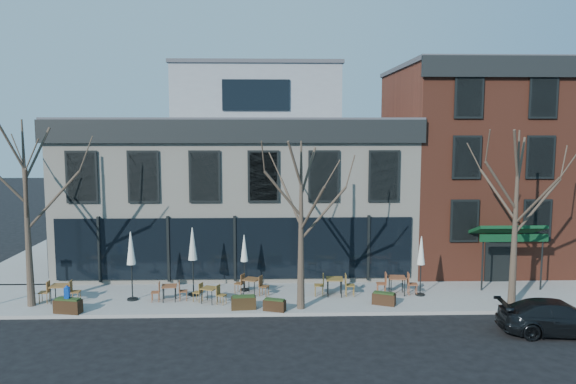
{
  "coord_description": "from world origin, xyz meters",
  "views": [
    {
      "loc": [
        1.74,
        -26.8,
        7.75
      ],
      "look_at": [
        2.64,
        2.0,
        4.41
      ],
      "focal_mm": 35.0,
      "sensor_mm": 36.0,
      "label": 1
    }
  ],
  "objects_px": {
    "cafe_set_0": "(60,291)",
    "call_box": "(67,298)",
    "parked_sedan": "(558,318)",
    "umbrella_0": "(131,252)"
  },
  "relations": [
    {
      "from": "call_box",
      "to": "umbrella_0",
      "type": "distance_m",
      "value": 3.19
    },
    {
      "from": "parked_sedan",
      "to": "call_box",
      "type": "xyz_separation_m",
      "value": [
        -19.15,
        2.57,
        0.13
      ]
    },
    {
      "from": "call_box",
      "to": "parked_sedan",
      "type": "bearing_deg",
      "value": -7.65
    },
    {
      "from": "cafe_set_0",
      "to": "umbrella_0",
      "type": "bearing_deg",
      "value": 4.12
    },
    {
      "from": "cafe_set_0",
      "to": "call_box",
      "type": "bearing_deg",
      "value": -59.74
    },
    {
      "from": "parked_sedan",
      "to": "cafe_set_0",
      "type": "bearing_deg",
      "value": 83.53
    },
    {
      "from": "call_box",
      "to": "umbrella_0",
      "type": "bearing_deg",
      "value": 36.82
    },
    {
      "from": "parked_sedan",
      "to": "cafe_set_0",
      "type": "xyz_separation_m",
      "value": [
        -19.99,
        4.02,
        -0.01
      ]
    },
    {
      "from": "call_box",
      "to": "cafe_set_0",
      "type": "bearing_deg",
      "value": 120.26
    },
    {
      "from": "parked_sedan",
      "to": "call_box",
      "type": "distance_m",
      "value": 19.32
    }
  ]
}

